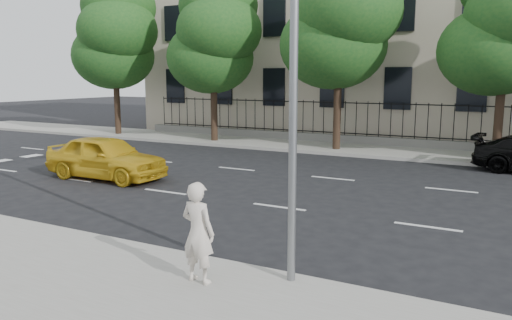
{
  "coord_description": "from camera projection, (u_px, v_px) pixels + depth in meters",
  "views": [
    {
      "loc": [
        5.79,
        -9.79,
        3.62
      ],
      "look_at": [
        -1.0,
        3.0,
        1.19
      ],
      "focal_mm": 35.0,
      "sensor_mm": 36.0,
      "label": 1
    }
  ],
  "objects": [
    {
      "name": "lane_markings",
      "position": [
        309.0,
        191.0,
        15.94
      ],
      "size": [
        49.6,
        4.62,
        0.01
      ],
      "primitive_type": null,
      "color": "silver",
      "rests_on": "ground"
    },
    {
      "name": "iron_fence",
      "position": [
        390.0,
        136.0,
        25.37
      ],
      "size": [
        30.0,
        0.5,
        2.2
      ],
      "color": "slate",
      "rests_on": "far_sidewalk"
    },
    {
      "name": "woman_near",
      "position": [
        198.0,
        232.0,
        8.4
      ],
      "size": [
        0.67,
        0.47,
        1.74
      ],
      "primitive_type": "imported",
      "rotation": [
        0.0,
        0.0,
        3.06
      ],
      "color": "beige",
      "rests_on": "near_sidewalk"
    },
    {
      "name": "yellow_taxi",
      "position": [
        106.0,
        157.0,
        17.75
      ],
      "size": [
        4.6,
        1.89,
        1.56
      ],
      "primitive_type": "imported",
      "rotation": [
        0.0,
        0.0,
        1.58
      ],
      "color": "gold",
      "rests_on": "ground"
    },
    {
      "name": "ground",
      "position": [
        234.0,
        231.0,
        11.8
      ],
      "size": [
        120.0,
        120.0,
        0.0
      ],
      "primitive_type": "plane",
      "color": "black",
      "rests_on": "ground"
    },
    {
      "name": "crosswalk",
      "position": [
        16.0,
        158.0,
        22.28
      ],
      "size": [
        0.5,
        12.1,
        0.01
      ],
      "primitive_type": null,
      "color": "silver",
      "rests_on": "ground"
    },
    {
      "name": "tree_b",
      "position": [
        215.0,
        34.0,
        26.62
      ],
      "size": [
        5.53,
        5.12,
        8.97
      ],
      "color": "#382619",
      "rests_on": "far_sidewalk"
    },
    {
      "name": "far_sidewalk",
      "position": [
        381.0,
        151.0,
        23.99
      ],
      "size": [
        60.0,
        4.0,
        0.15
      ],
      "primitive_type": "cube",
      "color": "gray",
      "rests_on": "ground"
    },
    {
      "name": "tree_c",
      "position": [
        342.0,
        16.0,
        23.29
      ],
      "size": [
        5.89,
        5.5,
        9.8
      ],
      "color": "#382619",
      "rests_on": "far_sidewalk"
    },
    {
      "name": "tree_d",
      "position": [
        508.0,
        21.0,
        20.15
      ],
      "size": [
        5.34,
        4.94,
        8.84
      ],
      "color": "#382619",
      "rests_on": "far_sidewalk"
    },
    {
      "name": "near_sidewalk",
      "position": [
        112.0,
        292.0,
        8.3
      ],
      "size": [
        60.0,
        4.0,
        0.15
      ],
      "primitive_type": "cube",
      "color": "gray",
      "rests_on": "ground"
    },
    {
      "name": "tree_a",
      "position": [
        116.0,
        34.0,
        29.81
      ],
      "size": [
        5.71,
        5.31,
        9.39
      ],
      "color": "#382619",
      "rests_on": "far_sidewalk"
    }
  ]
}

